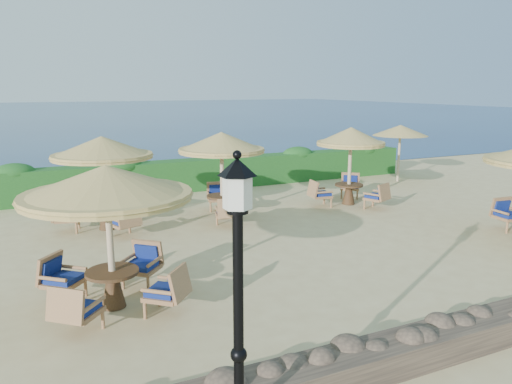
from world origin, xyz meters
name	(u,v)px	position (x,y,z in m)	size (l,w,h in m)	color
ground	(302,236)	(0.00, 0.00, 0.00)	(120.00, 120.00, 0.00)	#D0BC84
sea	(67,113)	(0.00, 70.00, 0.00)	(160.00, 160.00, 0.00)	#0C234F
hedge	(210,173)	(0.00, 7.20, 0.60)	(18.00, 0.90, 1.20)	#184B1A
stone_wall	(498,325)	(0.00, -6.20, 0.22)	(15.00, 0.65, 0.44)	brown
lamp_post	(238,324)	(-4.80, -6.80, 1.55)	(0.44, 0.44, 3.31)	black
extra_parasol	(400,131)	(7.80, 5.20, 2.17)	(2.30, 2.30, 2.41)	#CCB590
cafe_set_0	(108,208)	(-5.40, -2.37, 1.88)	(3.03, 3.03, 2.65)	#CCB590
cafe_set_2	(103,163)	(-4.69, 2.97, 1.91)	(2.84, 2.83, 2.65)	#CCB590
cafe_set_3	(222,154)	(-1.24, 2.74, 1.98)	(2.63, 2.89, 2.65)	#CCB590
cafe_set_4	(350,153)	(3.36, 2.57, 1.78)	(2.59, 2.75, 2.65)	#CCB590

